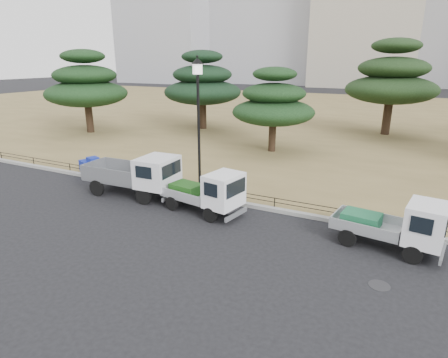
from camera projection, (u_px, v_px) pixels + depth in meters
The scene contains 14 objects.
ground at pixel (201, 226), 14.31m from camera, with size 220.00×220.00×0.00m, color black.
lawn at pixel (343, 118), 40.33m from camera, with size 120.00×56.00×0.15m, color olive.
curb at pixel (230, 202), 16.50m from camera, with size 120.00×0.25×0.16m, color gray.
truck_large at pixel (136, 173), 17.17m from camera, with size 4.53×1.95×1.95m.
truck_kei_front at pixel (207, 192), 15.24m from camera, with size 3.64×2.00×1.83m.
truck_kei_rear at pixel (396, 225), 12.28m from camera, with size 3.58×1.89×1.79m.
street_lamp at pixel (198, 105), 16.23m from camera, with size 0.54×0.54×5.98m.
pipe_fence at pixel (232, 193), 16.52m from camera, with size 38.00×0.04×0.40m.
tarp_pile at pixel (92, 166), 20.56m from camera, with size 1.56×1.37×0.86m.
manhole at pixel (379, 285), 10.51m from camera, with size 0.60×0.60×0.01m, color #2D2D30.
pine_west_far at pixel (86, 85), 30.71m from camera, with size 6.65×6.65×6.72m.
pine_west_near at pixel (203, 84), 32.35m from camera, with size 6.69×6.69×6.69m.
pine_center_left at pixel (274, 104), 24.34m from camera, with size 5.40×5.40×5.49m.
pine_center_right at pixel (392, 80), 29.63m from camera, with size 7.09×7.09×7.52m.
Camera 1 is at (6.67, -11.29, 6.07)m, focal length 30.00 mm.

